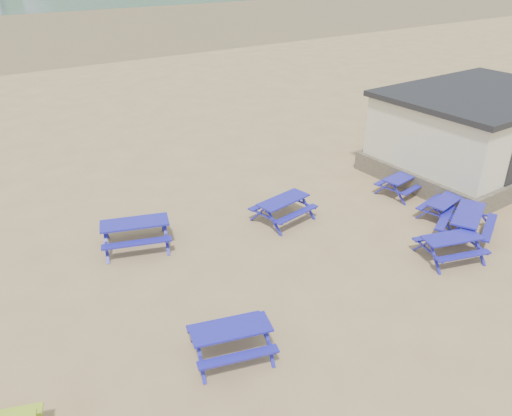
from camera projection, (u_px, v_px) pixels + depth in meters
ground at (273, 264)px, 13.89m from camera, size 400.00×400.00×0.00m
picnic_table_blue_a at (136, 234)px, 14.57m from camera, size 2.35×2.12×0.81m
picnic_table_blue_b at (283, 210)px, 16.03m from camera, size 1.97×1.68×0.75m
picnic_table_blue_c at (402, 185)px, 17.82m from camera, size 1.78×1.52×0.68m
picnic_table_blue_d at (231, 341)px, 10.64m from camera, size 2.03×1.81×0.72m
picnic_table_blue_e at (466, 224)px, 15.12m from camera, size 2.36×2.19×0.79m
picnic_table_blue_f at (445, 209)px, 16.20m from camera, size 1.76×1.51×0.65m
amenity_block at (477, 132)px, 19.23m from camera, size 7.40×5.40×3.15m
picnic_table_blue_g at (450, 247)px, 14.03m from camera, size 1.99×1.79×0.70m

